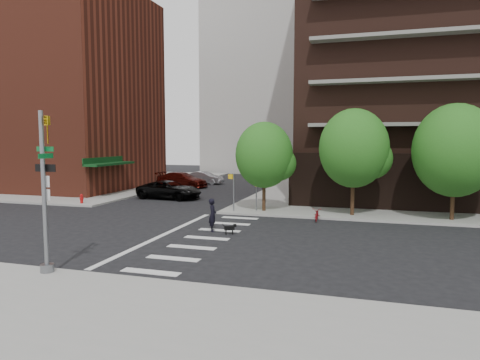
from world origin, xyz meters
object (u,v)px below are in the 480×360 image
(parked_car_black, at_px, (169,190))
(scooter, at_px, (317,214))
(traffic_signal, at_px, (45,205))
(dog_walker, at_px, (213,215))
(parked_car_maroon, at_px, (182,180))
(fire_hydrant, at_px, (82,198))
(parked_car_silver, at_px, (204,178))

(parked_car_black, relative_size, scooter, 3.55)
(parked_car_black, bearing_deg, traffic_signal, -161.95)
(scooter, distance_m, dog_walker, 7.13)
(traffic_signal, relative_size, scooter, 3.78)
(traffic_signal, relative_size, dog_walker, 3.26)
(parked_car_maroon, distance_m, scooter, 22.15)
(fire_hydrant, height_order, dog_walker, dog_walker)
(parked_car_maroon, height_order, scooter, parked_car_maroon)
(parked_car_silver, distance_m, dog_walker, 26.08)
(parked_car_maroon, relative_size, dog_walker, 3.07)
(parked_car_silver, xyz_separation_m, scooter, (15.19, -19.27, -0.31))
(parked_car_black, bearing_deg, dog_walker, -139.91)
(parked_car_silver, xyz_separation_m, dog_walker, (9.96, -24.10, 0.20))
(parked_car_black, distance_m, dog_walker, 14.03)
(traffic_signal, xyz_separation_m, parked_car_maroon, (-7.73, 29.17, -1.88))
(parked_car_maroon, relative_size, parked_car_silver, 1.29)
(fire_hydrant, bearing_deg, parked_car_black, 46.40)
(parked_car_black, xyz_separation_m, parked_car_maroon, (-2.70, 8.63, 0.04))
(traffic_signal, relative_size, fire_hydrant, 8.20)
(parked_car_maroon, height_order, parked_car_silver, parked_car_maroon)
(parked_car_maroon, bearing_deg, traffic_signal, -161.66)
(scooter, xyz_separation_m, dog_walker, (-5.23, -4.83, 0.50))
(dog_walker, bearing_deg, fire_hydrant, 45.81)
(fire_hydrant, bearing_deg, scooter, -4.03)
(fire_hydrant, relative_size, parked_car_silver, 0.17)
(parked_car_silver, bearing_deg, parked_car_black, -169.96)
(fire_hydrant, xyz_separation_m, parked_car_maroon, (2.30, 13.88, 0.27))
(traffic_signal, height_order, fire_hydrant, traffic_signal)
(parked_car_silver, bearing_deg, traffic_signal, -166.30)
(traffic_signal, bearing_deg, parked_car_maroon, 104.84)
(parked_car_black, distance_m, parked_car_maroon, 9.04)
(fire_hydrant, height_order, parked_car_black, parked_car_black)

